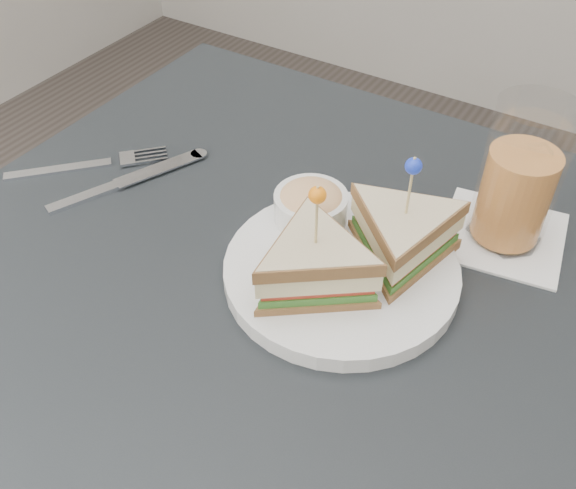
{
  "coord_description": "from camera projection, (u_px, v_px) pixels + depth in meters",
  "views": [
    {
      "loc": [
        0.25,
        -0.38,
        1.23
      ],
      "look_at": [
        0.01,
        0.01,
        0.8
      ],
      "focal_mm": 40.0,
      "sensor_mm": 36.0,
      "label": 1
    }
  ],
  "objects": [
    {
      "name": "cutlery_fork",
      "position": [
        95.0,
        164.0,
        0.81
      ],
      "size": [
        0.16,
        0.16,
        0.01
      ],
      "rotation": [
        0.0,
        0.0,
        -0.77
      ],
      "color": "silver",
      "rests_on": "table"
    },
    {
      "name": "cutlery_knife",
      "position": [
        123.0,
        182.0,
        0.78
      ],
      "size": [
        0.1,
        0.2,
        0.01
      ],
      "rotation": [
        0.0,
        0.0,
        -0.41
      ],
      "color": "silver",
      "rests_on": "table"
    },
    {
      "name": "plate_meal",
      "position": [
        350.0,
        250.0,
        0.64
      ],
      "size": [
        0.28,
        0.27,
        0.14
      ],
      "rotation": [
        0.0,
        0.0,
        0.12
      ],
      "color": "white",
      "rests_on": "table"
    },
    {
      "name": "drink_set",
      "position": [
        518.0,
        184.0,
        0.66
      ],
      "size": [
        0.15,
        0.15,
        0.17
      ],
      "rotation": [
        0.0,
        0.0,
        0.15
      ],
      "color": "white",
      "rests_on": "table"
    },
    {
      "name": "table",
      "position": [
        276.0,
        329.0,
        0.71
      ],
      "size": [
        0.8,
        0.8,
        0.75
      ],
      "color": "black",
      "rests_on": "ground"
    }
  ]
}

